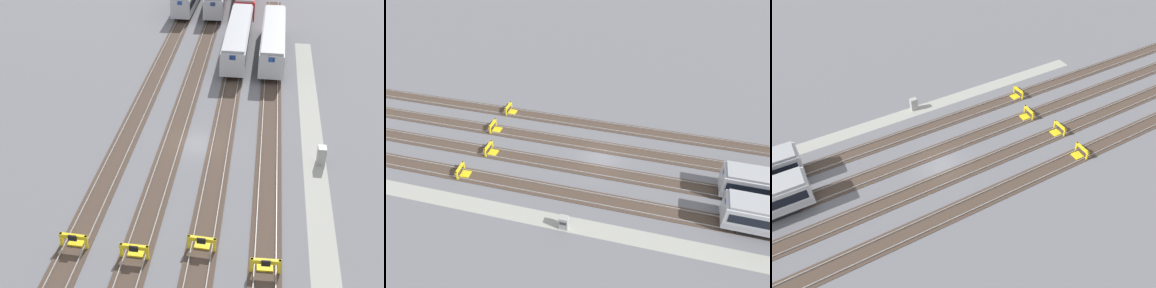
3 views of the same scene
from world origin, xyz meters
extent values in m
plane|color=slate|center=(0.00, 0.00, 0.00)|extent=(400.00, 400.00, 0.00)
cube|color=#9E9E93|center=(0.00, -10.53, 0.00)|extent=(54.00, 2.00, 0.01)
cube|color=#47382D|center=(0.00, -6.58, 0.03)|extent=(90.00, 2.23, 0.06)
cube|color=gray|center=(0.00, -5.87, 0.14)|extent=(90.00, 0.07, 0.15)
cube|color=gray|center=(0.00, -7.30, 0.14)|extent=(90.00, 0.07, 0.15)
cube|color=#47382D|center=(0.00, -2.19, 0.03)|extent=(90.00, 2.24, 0.06)
cube|color=gray|center=(0.00, -1.48, 0.14)|extent=(90.00, 0.07, 0.15)
cube|color=gray|center=(0.00, -2.91, 0.14)|extent=(90.00, 0.07, 0.15)
cube|color=#47382D|center=(0.00, 2.19, 0.03)|extent=(90.00, 2.24, 0.06)
cube|color=gray|center=(0.00, 2.91, 0.14)|extent=(90.00, 0.07, 0.15)
cube|color=gray|center=(0.00, 1.48, 0.14)|extent=(90.00, 0.07, 0.15)
cube|color=#47382D|center=(0.00, 6.58, 0.03)|extent=(90.00, 2.23, 0.06)
cube|color=gray|center=(0.00, 7.30, 0.14)|extent=(90.00, 0.07, 0.15)
cube|color=gray|center=(0.00, 5.87, 0.14)|extent=(90.00, 0.07, 0.15)
cube|color=blue|center=(32.55, 6.73, 3.05)|extent=(0.09, 0.70, 0.56)
cube|color=black|center=(35.92, 6.66, 0.35)|extent=(3.65, 2.31, 0.70)
cube|color=#B7BABF|center=(22.53, -2.22, 2.05)|extent=(18.02, 2.90, 2.70)
cube|color=black|center=(22.53, -2.22, 2.37)|extent=(17.30, 2.94, 1.08)
cube|color=#A8AAAF|center=(22.53, -2.22, 1.29)|extent=(17.66, 2.93, 0.54)
cube|color=#999BA0|center=(22.53, -2.22, 3.55)|extent=(17.47, 2.62, 0.30)
cube|color=blue|center=(31.49, -2.27, 3.05)|extent=(0.08, 0.70, 0.56)
cube|color=blue|center=(13.57, -2.17, 3.05)|extent=(0.08, 0.70, 0.56)
cube|color=black|center=(28.11, -2.25, 0.35)|extent=(3.61, 2.26, 0.70)
cube|color=black|center=(16.95, -2.19, 0.35)|extent=(3.61, 2.26, 0.70)
cube|color=#B7BABF|center=(22.53, -6.55, 2.05)|extent=(18.04, 3.05, 2.70)
cube|color=black|center=(22.53, -6.55, 2.37)|extent=(17.32, 3.08, 1.08)
cube|color=#A8AAAF|center=(22.53, -6.55, 1.29)|extent=(17.68, 3.07, 0.54)
cube|color=#999BA0|center=(22.53, -6.55, 3.55)|extent=(17.49, 2.76, 0.30)
cube|color=blue|center=(31.49, -6.67, 3.05)|extent=(0.09, 0.70, 0.56)
cube|color=blue|center=(13.57, -6.42, 3.05)|extent=(0.09, 0.70, 0.56)
cube|color=black|center=(28.11, -6.62, 0.35)|extent=(3.63, 2.29, 0.70)
cube|color=black|center=(16.95, -6.47, 0.35)|extent=(3.63, 2.29, 0.70)
cube|color=blue|center=(32.65, 2.04, 3.05)|extent=(0.10, 0.70, 0.56)
cube|color=black|center=(36.03, 2.12, 0.35)|extent=(3.65, 2.32, 0.70)
cube|color=blue|center=(32.77, -2.44, 3.05)|extent=(0.10, 0.70, 0.56)
cube|color=black|center=(36.15, -2.35, 0.35)|extent=(3.66, 2.33, 0.70)
cube|color=yellow|center=(-15.43, -5.68, 0.57)|extent=(0.19, 0.19, 1.15)
cube|color=yellow|center=(-15.35, -7.48, 0.57)|extent=(0.19, 0.19, 1.15)
cube|color=yellow|center=(-15.39, -6.58, 1.00)|extent=(0.33, 2.01, 0.30)
cube|color=yellow|center=(-14.84, -6.56, 0.09)|extent=(1.15, 1.13, 0.18)
cube|color=black|center=(-15.57, -6.59, 1.00)|extent=(0.15, 0.60, 0.44)
cube|color=yellow|center=(-13.81, -1.30, 0.57)|extent=(0.19, 0.19, 1.15)
cube|color=yellow|center=(-13.90, -3.09, 0.57)|extent=(0.19, 0.19, 1.15)
cube|color=yellow|center=(-13.85, -2.19, 1.00)|extent=(0.34, 2.01, 0.30)
cube|color=yellow|center=(-13.30, -2.22, 0.09)|extent=(1.15, 1.13, 0.18)
cube|color=black|center=(-14.03, -2.19, 1.00)|extent=(0.15, 0.61, 0.44)
cube|color=yellow|center=(-15.24, 3.09, 0.57)|extent=(0.18, 0.18, 1.15)
cube|color=yellow|center=(-15.26, 1.29, 0.57)|extent=(0.18, 0.18, 1.15)
cube|color=yellow|center=(-15.25, 2.19, 1.00)|extent=(0.26, 2.00, 0.30)
cube|color=yellow|center=(-14.70, 2.19, 0.09)|extent=(1.11, 1.09, 0.18)
cube|color=black|center=(-15.43, 2.20, 1.00)|extent=(0.13, 0.60, 0.44)
cube|color=yellow|center=(-14.76, 7.48, 0.57)|extent=(0.19, 0.19, 1.15)
cube|color=yellow|center=(-14.82, 5.68, 0.57)|extent=(0.19, 0.19, 1.15)
cube|color=yellow|center=(-14.79, 6.58, 1.00)|extent=(0.31, 2.01, 0.30)
cube|color=yellow|center=(-14.24, 6.57, 0.09)|extent=(1.14, 1.12, 0.18)
cube|color=black|center=(-14.97, 6.59, 1.00)|extent=(0.14, 0.60, 0.44)
cube|color=#9E9E99|center=(-1.62, -11.04, 0.80)|extent=(0.90, 0.70, 1.60)
cube|color=#333338|center=(-1.62, -11.40, 1.04)|extent=(0.70, 0.04, 0.36)
camera|label=1|loc=(-41.28, -5.38, 25.61)|focal=50.00mm
camera|label=2|loc=(5.53, -33.57, 30.80)|focal=35.00mm
camera|label=3|loc=(12.44, 26.96, 30.09)|focal=35.00mm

